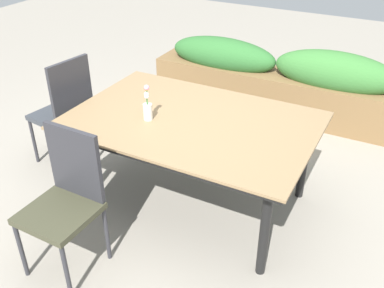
{
  "coord_description": "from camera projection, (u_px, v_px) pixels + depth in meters",
  "views": [
    {
      "loc": [
        1.31,
        -2.3,
        2.11
      ],
      "look_at": [
        0.07,
        0.04,
        0.5
      ],
      "focal_mm": 40.7,
      "sensor_mm": 36.0,
      "label": 1
    }
  ],
  "objects": [
    {
      "name": "ground_plane",
      "position": [
        181.0,
        200.0,
        3.35
      ],
      "size": [
        12.0,
        12.0,
        0.0
      ],
      "primitive_type": "plane",
      "color": "gray"
    },
    {
      "name": "planter_box",
      "position": [
        275.0,
        81.0,
        4.46
      ],
      "size": [
        2.59,
        0.42,
        0.75
      ],
      "color": "brown",
      "rests_on": "ground"
    },
    {
      "name": "flower_vase",
      "position": [
        148.0,
        107.0,
        2.95
      ],
      "size": [
        0.06,
        0.06,
        0.26
      ],
      "color": "silver",
      "rests_on": "dining_table"
    },
    {
      "name": "chair_end_left",
      "position": [
        66.0,
        108.0,
        3.54
      ],
      "size": [
        0.46,
        0.46,
        0.95
      ],
      "rotation": [
        0.0,
        0.0,
        1.43
      ],
      "color": "#353940",
      "rests_on": "ground"
    },
    {
      "name": "chair_near_left",
      "position": [
        66.0,
        196.0,
        2.58
      ],
      "size": [
        0.41,
        0.41,
        0.91
      ],
      "rotation": [
        0.0,
        0.0,
        3.12
      ],
      "color": "#3C3C2A",
      "rests_on": "ground"
    },
    {
      "name": "dining_table",
      "position": [
        192.0,
        127.0,
        3.03
      ],
      "size": [
        1.69,
        1.13,
        0.7
      ],
      "color": "#8C704C",
      "rests_on": "ground"
    }
  ]
}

